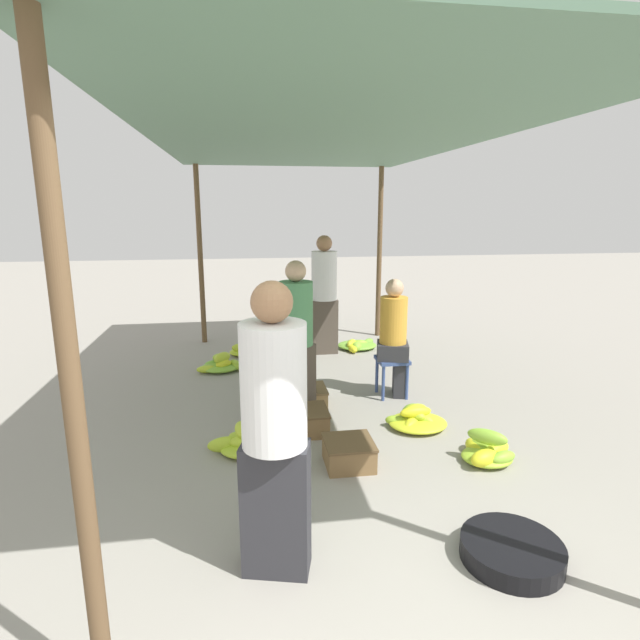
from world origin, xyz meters
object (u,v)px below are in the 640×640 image
banana_pile_left_0 (246,441)px  crate_mid (307,396)px  crate_far (305,420)px  shopper_walking_far (324,293)px  vendor_seated (395,336)px  crate_near (349,453)px  banana_pile_right_0 (415,419)px  basin_black (512,551)px  banana_pile_right_1 (487,451)px  vendor_foreground (275,429)px  shopper_walking_mid (296,336)px  banana_pile_left_2 (221,364)px  banana_pile_right_2 (358,345)px  stool (392,366)px  banana_pile_left_1 (246,351)px

banana_pile_left_0 → crate_mid: size_ratio=1.38×
crate_far → shopper_walking_far: (0.60, 2.62, 0.78)m
vendor_seated → crate_near: size_ratio=3.32×
banana_pile_left_0 → shopper_walking_far: 3.26m
banana_pile_left_0 → banana_pile_right_0: size_ratio=0.94×
basin_black → banana_pile_right_1: 1.25m
basin_black → banana_pile_right_0: size_ratio=1.00×
crate_mid → vendor_foreground: bearing=-101.2°
vendor_foreground → shopper_walking_mid: size_ratio=1.08×
vendor_foreground → shopper_walking_mid: (0.36, 2.29, -0.07)m
banana_pile_right_1 → crate_near: size_ratio=1.24×
shopper_walking_mid → shopper_walking_far: (0.63, 2.16, 0.07)m
banana_pile_left_2 → shopper_walking_far: bearing=22.7°
banana_pile_right_1 → banana_pile_right_2: (-0.30, 3.55, -0.03)m
crate_mid → crate_far: bearing=-98.4°
banana_pile_left_0 → banana_pile_right_2: bearing=60.8°
vendor_foreground → banana_pile_left_2: size_ratio=2.80×
basin_black → crate_far: size_ratio=1.43×
banana_pile_left_0 → crate_near: size_ratio=1.43×
vendor_foreground → banana_pile_right_1: bearing=29.2°
stool → banana_pile_left_0: size_ratio=0.77×
banana_pile_left_2 → crate_near: 2.93m
banana_pile_right_0 → shopper_walking_far: size_ratio=0.36×
banana_pile_right_2 → crate_mid: 2.34m
crate_near → shopper_walking_mid: (-0.31, 1.15, 0.72)m
crate_mid → banana_pile_left_1: bearing=108.1°
shopper_walking_far → banana_pile_right_0: bearing=-79.8°
crate_near → basin_black: bearing=-59.9°
vendor_seated → shopper_walking_far: 1.91m
banana_pile_right_0 → banana_pile_right_2: size_ratio=0.96×
shopper_walking_mid → vendor_foreground: bearing=-99.0°
crate_mid → banana_pile_left_2: bearing=126.0°
banana_pile_right_2 → banana_pile_left_1: bearing=-175.9°
banana_pile_right_2 → crate_near: (-0.87, -3.44, 0.05)m
stool → crate_far: bearing=-144.2°
banana_pile_left_0 → banana_pile_left_2: size_ratio=0.94×
shopper_walking_far → crate_near: bearing=-95.6°
crate_near → vendor_foreground: bearing=-120.6°
banana_pile_left_1 → banana_pile_right_1: 3.97m
vendor_foreground → crate_mid: (0.49, 2.49, -0.80)m
vendor_foreground → shopper_walking_far: bearing=77.4°
vendor_seated → shopper_walking_mid: shopper_walking_mid is taller
banana_pile_left_2 → shopper_walking_far: 1.80m
vendor_seated → stool: bearing=-166.2°
basin_black → banana_pile_right_1: size_ratio=1.22×
vendor_foreground → crate_far: bearing=77.8°
stool → crate_far: size_ratio=1.04×
vendor_seated → crate_far: size_ratio=3.15×
vendor_seated → basin_black: 2.84m
crate_near → banana_pile_left_0: bearing=155.9°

